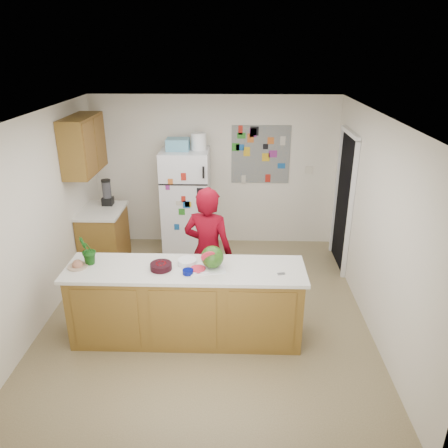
{
  "coord_description": "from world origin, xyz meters",
  "views": [
    {
      "loc": [
        0.36,
        -4.78,
        3.23
      ],
      "look_at": [
        0.21,
        0.2,
        1.16
      ],
      "focal_mm": 35.0,
      "sensor_mm": 36.0,
      "label": 1
    }
  ],
  "objects_px": {
    "watermelon": "(212,257)",
    "cherry_bowl": "(161,266)",
    "refrigerator": "(186,202)",
    "person": "(208,252)"
  },
  "relations": [
    {
      "from": "refrigerator",
      "to": "watermelon",
      "type": "relative_size",
      "value": 6.79
    },
    {
      "from": "refrigerator",
      "to": "cherry_bowl",
      "type": "xyz_separation_m",
      "value": [
        -0.01,
        -2.41,
        0.11
      ]
    },
    {
      "from": "watermelon",
      "to": "cherry_bowl",
      "type": "relative_size",
      "value": 1.04
    },
    {
      "from": "cherry_bowl",
      "to": "person",
      "type": "bearing_deg",
      "value": 51.8
    },
    {
      "from": "cherry_bowl",
      "to": "refrigerator",
      "type": "bearing_deg",
      "value": 89.73
    },
    {
      "from": "watermelon",
      "to": "cherry_bowl",
      "type": "xyz_separation_m",
      "value": [
        -0.57,
        -0.04,
        -0.1
      ]
    },
    {
      "from": "refrigerator",
      "to": "watermelon",
      "type": "distance_m",
      "value": 2.44
    },
    {
      "from": "refrigerator",
      "to": "cherry_bowl",
      "type": "distance_m",
      "value": 2.42
    },
    {
      "from": "watermelon",
      "to": "refrigerator",
      "type": "bearing_deg",
      "value": 103.2
    },
    {
      "from": "person",
      "to": "cherry_bowl",
      "type": "height_order",
      "value": "person"
    }
  ]
}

